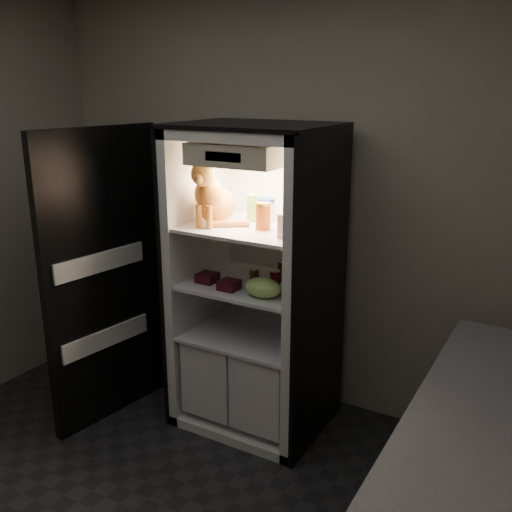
{
  "coord_description": "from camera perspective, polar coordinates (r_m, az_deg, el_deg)",
  "views": [
    {
      "loc": [
        1.64,
        -1.47,
        2.08
      ],
      "look_at": [
        0.03,
        1.32,
        1.11
      ],
      "focal_mm": 40.0,
      "sensor_mm": 36.0,
      "label": 1
    }
  ],
  "objects": [
    {
      "name": "room_shell",
      "position": [
        2.25,
        -17.73,
        4.15
      ],
      "size": [
        3.6,
        3.6,
        3.6
      ],
      "color": "white",
      "rests_on": "floor"
    },
    {
      "name": "soda_can_b",
      "position": [
        3.3,
        3.57,
        -2.46
      ],
      "size": [
        0.06,
        0.06,
        0.11
      ],
      "color": "black",
      "rests_on": "refrigerator"
    },
    {
      "name": "berry_box_right",
      "position": [
        3.3,
        -2.71,
        -2.92
      ],
      "size": [
        0.11,
        0.11,
        0.05
      ],
      "primitive_type": "cube",
      "color": "#4E0D1B",
      "rests_on": "refrigerator"
    },
    {
      "name": "soda_can_c",
      "position": [
        3.31,
        1.93,
        -2.38
      ],
      "size": [
        0.06,
        0.06,
        0.11
      ],
      "color": "black",
      "rests_on": "refrigerator"
    },
    {
      "name": "fridge_door",
      "position": [
        3.67,
        -14.82,
        -2.34
      ],
      "size": [
        0.19,
        0.87,
        1.85
      ],
      "rotation": [
        0.0,
        0.0,
        -0.15
      ],
      "color": "black",
      "rests_on": "floor"
    },
    {
      "name": "berry_box_left",
      "position": [
        3.44,
        -4.88,
        -2.17
      ],
      "size": [
        0.11,
        0.11,
        0.06
      ],
      "primitive_type": "cube",
      "color": "#4E0D1B",
      "rests_on": "refrigerator"
    },
    {
      "name": "soda_can_a",
      "position": [
        3.45,
        2.73,
        -1.47
      ],
      "size": [
        0.07,
        0.07,
        0.12
      ],
      "color": "black",
      "rests_on": "refrigerator"
    },
    {
      "name": "condiment_jar",
      "position": [
        3.44,
        -0.19,
        -1.87
      ],
      "size": [
        0.06,
        0.06,
        0.08
      ],
      "color": "#582F19",
      "rests_on": "refrigerator"
    },
    {
      "name": "refrigerator",
      "position": [
        3.53,
        0.14,
        -4.61
      ],
      "size": [
        0.9,
        0.72,
        1.88
      ],
      "color": "white",
      "rests_on": "floor"
    },
    {
      "name": "pepper_jar",
      "position": [
        3.27,
        4.54,
        4.56
      ],
      "size": [
        0.12,
        0.12,
        0.2
      ],
      "color": "maroon",
      "rests_on": "refrigerator"
    },
    {
      "name": "tabby_cat",
      "position": [
        3.35,
        -4.37,
        5.78
      ],
      "size": [
        0.36,
        0.4,
        0.41
      ],
      "rotation": [
        0.0,
        0.0,
        0.16
      ],
      "color": "orange",
      "rests_on": "refrigerator"
    },
    {
      "name": "salsa_jar",
      "position": [
        3.23,
        0.71,
        4.01
      ],
      "size": [
        0.09,
        0.09,
        0.15
      ],
      "color": "maroon",
      "rests_on": "refrigerator"
    },
    {
      "name": "cream_carton",
      "position": [
        3.05,
        3.08,
        3.02
      ],
      "size": [
        0.08,
        0.08,
        0.13
      ],
      "primitive_type": "cube",
      "color": "white",
      "rests_on": "refrigerator"
    },
    {
      "name": "mayo_tub",
      "position": [
        3.42,
        1.05,
        4.64
      ],
      "size": [
        0.1,
        0.1,
        0.14
      ],
      "color": "white",
      "rests_on": "refrigerator"
    },
    {
      "name": "parmesan_shaker",
      "position": [
        3.41,
        -0.39,
        4.82
      ],
      "size": [
        0.06,
        0.06,
        0.16
      ],
      "color": "green",
      "rests_on": "refrigerator"
    },
    {
      "name": "grape_bag",
      "position": [
        3.18,
        0.69,
        -3.18
      ],
      "size": [
        0.22,
        0.16,
        0.11
      ],
      "primitive_type": "ellipsoid",
      "color": "#A8D663",
      "rests_on": "refrigerator"
    }
  ]
}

